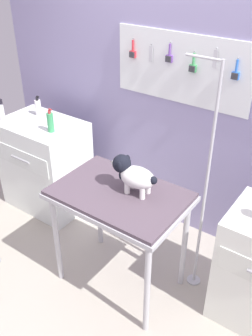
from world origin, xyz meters
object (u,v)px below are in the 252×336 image
object	(u,v)px
grooming_table	(120,203)
shampoo_bottle	(50,122)
grooming_arm	(204,196)
dog	(133,174)
counter_left	(46,165)

from	to	relation	value
grooming_table	shampoo_bottle	size ratio (longest dim) A/B	4.31
grooming_arm	dog	size ratio (longest dim) A/B	4.97
grooming_table	grooming_arm	xyz separation A→B (m)	(0.49, 0.34, 0.07)
dog	counter_left	distance (m)	1.47
grooming_arm	grooming_table	bearing A→B (deg)	-145.08
grooming_table	dog	distance (m)	0.26
grooming_table	counter_left	distance (m)	1.35
counter_left	shampoo_bottle	xyz separation A→B (m)	(0.22, -0.07, 0.56)
grooming_table	dog	size ratio (longest dim) A/B	2.60
dog	shampoo_bottle	world-z (taller)	dog
grooming_arm	shampoo_bottle	bearing A→B (deg)	179.61
grooming_arm	counter_left	bearing A→B (deg)	177.33
grooming_arm	shampoo_bottle	size ratio (longest dim) A/B	8.24
counter_left	shampoo_bottle	world-z (taller)	shampoo_bottle
grooming_arm	dog	distance (m)	0.53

